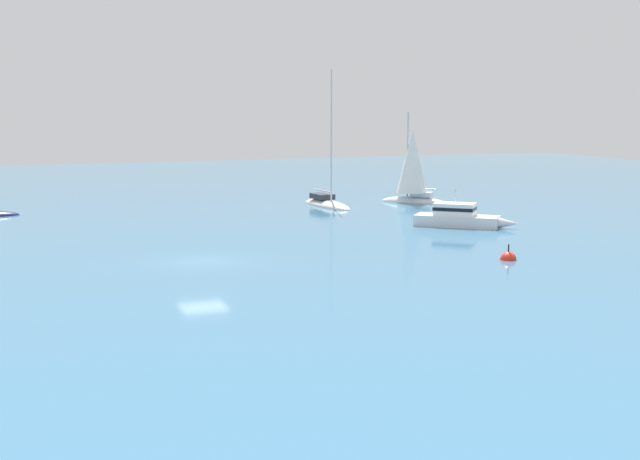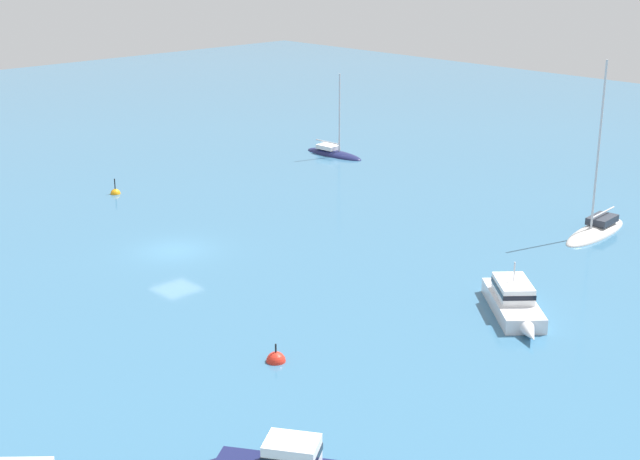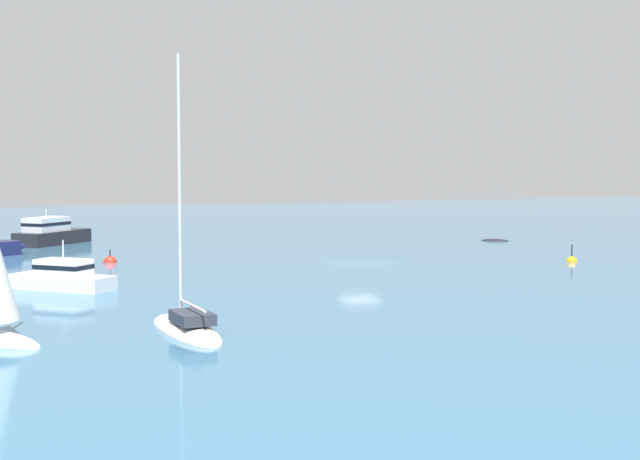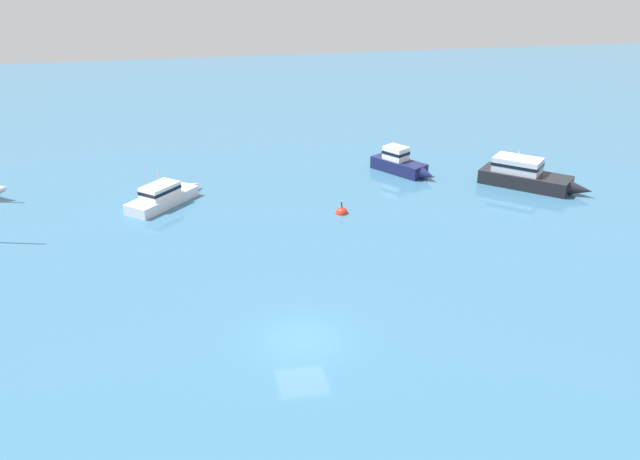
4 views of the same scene
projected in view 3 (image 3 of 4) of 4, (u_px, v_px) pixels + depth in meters
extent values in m
plane|color=teal|center=(360.00, 263.00, 64.13)|extent=(160.00, 160.00, 0.00)
ellipsoid|color=silver|center=(186.00, 332.00, 38.89)|extent=(7.36, 2.57, 0.99)
cube|color=#2D333D|center=(192.00, 317.00, 38.05)|extent=(2.28, 1.53, 0.44)
cylinder|color=silver|center=(179.00, 187.00, 39.10)|extent=(0.14, 0.14, 10.58)
cylinder|color=silver|center=(193.00, 306.00, 37.98)|extent=(3.24, 0.41, 0.11)
cube|color=black|center=(52.00, 237.00, 77.56)|extent=(6.66, 6.41, 1.07)
cone|color=black|center=(85.00, 234.00, 81.37)|extent=(1.96, 1.93, 1.07)
cube|color=silver|center=(46.00, 224.00, 76.82)|extent=(3.94, 3.85, 1.12)
cube|color=black|center=(46.00, 224.00, 76.82)|extent=(4.00, 3.91, 0.24)
cylinder|color=silver|center=(46.00, 213.00, 76.76)|extent=(0.08, 0.08, 0.62)
cube|color=white|center=(61.00, 282.00, 51.25)|extent=(5.30, 5.59, 0.76)
cone|color=white|center=(8.00, 279.00, 52.60)|extent=(1.52, 1.57, 0.76)
cube|color=white|center=(63.00, 267.00, 51.13)|extent=(3.01, 3.10, 0.84)
cube|color=black|center=(63.00, 266.00, 51.12)|extent=(3.07, 3.16, 0.24)
cylinder|color=silver|center=(63.00, 250.00, 51.06)|extent=(0.08, 0.08, 1.01)
ellipsoid|color=black|center=(495.00, 241.00, 80.41)|extent=(2.25, 2.38, 0.37)
cone|color=#191E4C|center=(21.00, 247.00, 70.09)|extent=(1.49, 1.54, 1.01)
sphere|color=red|center=(110.00, 262.00, 64.23)|extent=(0.89, 0.89, 0.89)
cylinder|color=black|center=(110.00, 253.00, 64.18)|extent=(0.08, 0.08, 0.40)
sphere|color=orange|center=(572.00, 262.00, 64.55)|extent=(0.74, 0.74, 0.74)
cylinder|color=black|center=(572.00, 250.00, 64.49)|extent=(0.08, 0.08, 0.78)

